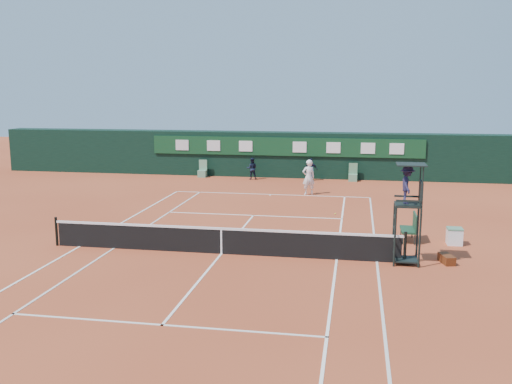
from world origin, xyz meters
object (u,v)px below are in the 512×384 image
at_px(player_bench, 411,226).
at_px(player, 309,177).
at_px(cooler, 454,236).
at_px(umpire_chair, 408,192).
at_px(tennis_net, 221,240).

relative_size(player_bench, player, 0.61).
distance_m(player_bench, cooler, 1.64).
bearing_deg(umpire_chair, tennis_net, 179.69).
xyz_separation_m(tennis_net, cooler, (8.46, 2.78, -0.18)).
bearing_deg(tennis_net, player_bench, 23.46).
bearing_deg(player, umpire_chair, 84.45).
bearing_deg(player_bench, umpire_chair, -98.40).
height_order(tennis_net, umpire_chair, umpire_chair).
relative_size(umpire_chair, player, 1.73).
distance_m(umpire_chair, cooler, 4.08).
xyz_separation_m(player_bench, player, (-4.77, 9.28, 0.39)).
bearing_deg(cooler, player, 123.93).
distance_m(tennis_net, cooler, 8.90).
xyz_separation_m(tennis_net, umpire_chair, (6.41, -0.04, 1.95)).
relative_size(tennis_net, player_bench, 10.75).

